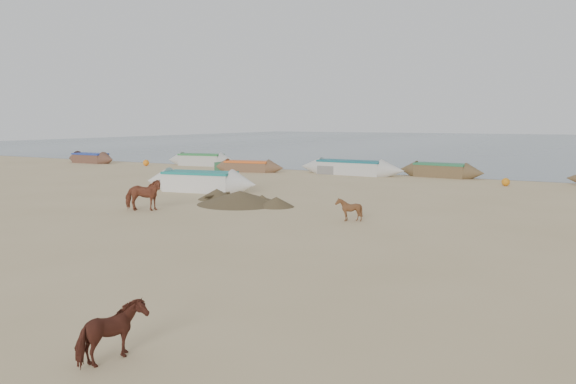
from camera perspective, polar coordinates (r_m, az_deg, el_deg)
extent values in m
plane|color=tan|center=(16.98, -6.55, -4.86)|extent=(140.00, 140.00, 0.00)
plane|color=slate|center=(96.06, 23.14, 4.61)|extent=(160.00, 160.00, 0.00)
imported|color=brown|center=(22.87, -14.50, -0.28)|extent=(1.65, 1.32, 1.27)
imported|color=#56321B|center=(20.02, 6.19, -1.77)|extent=(0.90, 0.84, 0.84)
imported|color=#52251A|center=(8.90, -17.30, -13.55)|extent=(0.94, 1.04, 0.89)
cone|color=brown|center=(24.11, -4.93, -0.54)|extent=(4.40, 4.40, 0.56)
cube|color=#295C39|center=(40.12, -6.18, 2.61)|extent=(1.40, 1.20, 0.60)
sphere|color=orange|center=(32.75, 21.25, 0.96)|extent=(0.44, 0.44, 0.44)
cube|color=slate|center=(37.64, 4.16, 2.29)|extent=(1.20, 1.10, 0.56)
sphere|color=orange|center=(45.44, -14.22, 2.90)|extent=(0.48, 0.48, 0.48)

